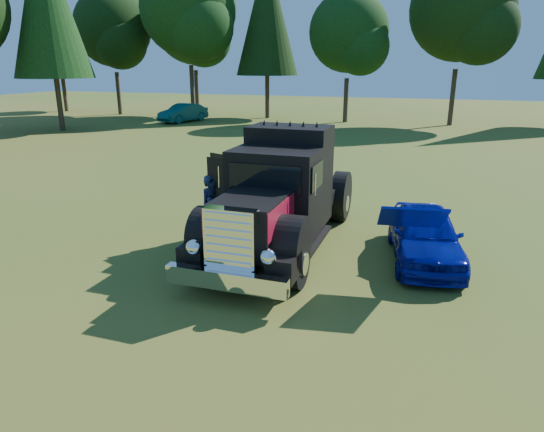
{
  "coord_description": "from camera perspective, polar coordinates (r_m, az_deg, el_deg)",
  "views": [
    {
      "loc": [
        3.15,
        -9.97,
        4.52
      ],
      "look_at": [
        -0.11,
        -0.37,
        1.32
      ],
      "focal_mm": 32.0,
      "sensor_mm": 36.0,
      "label": 1
    }
  ],
  "objects": [
    {
      "name": "hotrod_coupe",
      "position": [
        12.03,
        17.55,
        -2.08
      ],
      "size": [
        2.14,
        4.24,
        1.89
      ],
      "color": "#0820B7",
      "rests_on": "ground"
    },
    {
      "name": "diamond_t_truck",
      "position": [
        12.08,
        0.84,
        1.94
      ],
      "size": [
        3.31,
        7.16,
        3.0
      ],
      "color": "black",
      "rests_on": "ground"
    },
    {
      "name": "distant_teal_car",
      "position": [
        40.49,
        -10.41,
        11.84
      ],
      "size": [
        2.64,
        4.65,
        1.45
      ],
      "primitive_type": "imported",
      "rotation": [
        0.0,
        0.0,
        -0.27
      ],
      "color": "#0A403C",
      "rests_on": "ground"
    },
    {
      "name": "spectator_far",
      "position": [
        13.04,
        -6.59,
        0.8
      ],
      "size": [
        0.82,
        0.93,
        1.6
      ],
      "primitive_type": "imported",
      "rotation": [
        0.0,
        0.0,
        1.25
      ],
      "color": "#1F2C4A",
      "rests_on": "ground"
    },
    {
      "name": "treeline",
      "position": [
        38.34,
        7.88,
        22.25
      ],
      "size": [
        72.1,
        24.04,
        13.84
      ],
      "color": "#2D2116",
      "rests_on": "ground"
    },
    {
      "name": "ground",
      "position": [
        11.39,
        1.11,
        -5.89
      ],
      "size": [
        120.0,
        120.0,
        0.0
      ],
      "primitive_type": "plane",
      "color": "#325C1B",
      "rests_on": "ground"
    },
    {
      "name": "spectator_near",
      "position": [
        13.06,
        -7.15,
        1.07
      ],
      "size": [
        0.63,
        0.74,
        1.71
      ],
      "primitive_type": "imported",
      "rotation": [
        0.0,
        0.0,
        1.16
      ],
      "color": "#1B2B3F",
      "rests_on": "ground"
    }
  ]
}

